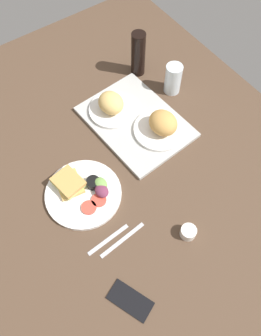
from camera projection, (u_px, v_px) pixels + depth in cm
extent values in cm
cube|color=#4C3828|center=(121.00, 175.00, 134.30)|extent=(190.00, 150.00, 3.00)
cube|color=#B2B2AD|center=(136.00, 122.00, 144.64)|extent=(47.25, 36.14, 1.60)
cylinder|color=white|center=(113.00, 110.00, 145.99)|extent=(20.27, 20.27, 1.40)
ellipsoid|color=#DBB266|center=(111.00, 103.00, 141.82)|extent=(11.73, 10.13, 8.00)
cylinder|color=white|center=(159.00, 130.00, 140.69)|extent=(21.48, 21.48, 1.40)
ellipsoid|color=tan|center=(163.00, 123.00, 136.27)|extent=(12.54, 10.83, 8.55)
cylinder|color=white|center=(83.00, 194.00, 127.69)|extent=(28.71, 28.71, 1.60)
cube|color=tan|center=(69.00, 184.00, 127.99)|extent=(12.40, 10.77, 1.40)
cube|color=#B2C66B|center=(69.00, 183.00, 126.95)|extent=(12.46, 10.85, 1.00)
cube|color=tan|center=(68.00, 181.00, 125.91)|extent=(12.34, 10.70, 1.40)
cylinder|color=#D14738|center=(89.00, 208.00, 123.59)|extent=(5.60, 5.60, 0.80)
cylinder|color=#D14738|center=(99.00, 200.00, 125.09)|extent=(5.60, 5.60, 0.80)
cylinder|color=black|center=(93.00, 183.00, 127.43)|extent=(5.20, 5.20, 3.00)
cylinder|color=#EFEACC|center=(93.00, 181.00, 126.48)|extent=(4.26, 4.26, 0.60)
ellipsoid|color=#729E4C|center=(100.00, 184.00, 126.83)|extent=(6.00, 4.80, 3.60)
ellipsoid|color=#6B2D47|center=(102.00, 191.00, 125.44)|extent=(6.00, 4.80, 3.60)
cylinder|color=silver|center=(173.00, 79.00, 148.63)|extent=(7.29, 7.29, 13.96)
cylinder|color=black|center=(138.00, 54.00, 151.19)|extent=(6.40, 6.40, 21.25)
cylinder|color=silver|center=(188.00, 232.00, 118.93)|extent=(5.60, 5.60, 4.00)
cube|color=#B7B7BC|center=(108.00, 239.00, 119.41)|extent=(2.29, 17.05, 0.50)
cube|color=#B7B7BC|center=(122.00, 240.00, 119.34)|extent=(2.81, 19.05, 0.50)
cube|color=black|center=(130.00, 300.00, 109.19)|extent=(16.06, 12.21, 0.80)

